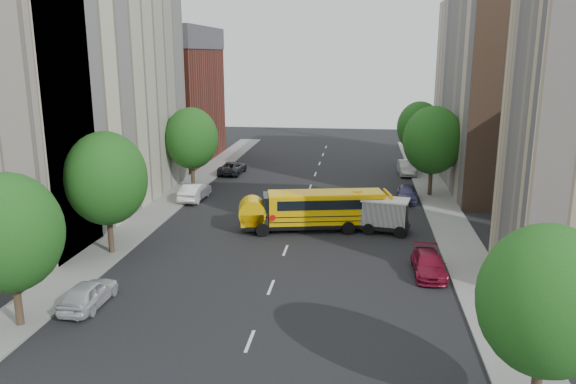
% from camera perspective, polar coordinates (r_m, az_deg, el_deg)
% --- Properties ---
extents(ground, '(120.00, 120.00, 0.00)m').
position_cam_1_polar(ground, '(38.73, 0.13, -4.96)').
color(ground, black).
rests_on(ground, ground).
extents(sidewalk_left, '(3.00, 80.00, 0.12)m').
position_cam_1_polar(sidewalk_left, '(46.10, -13.40, -2.17)').
color(sidewalk_left, slate).
rests_on(sidewalk_left, ground).
extents(sidewalk_right, '(3.00, 80.00, 0.12)m').
position_cam_1_polar(sidewalk_right, '(43.73, 16.13, -3.22)').
color(sidewalk_right, slate).
rests_on(sidewalk_right, ground).
extents(lane_markings, '(0.15, 64.00, 0.01)m').
position_cam_1_polar(lane_markings, '(48.23, 1.63, -1.14)').
color(lane_markings, silver).
rests_on(lane_markings, ground).
extents(building_left_cream, '(10.00, 26.00, 20.00)m').
position_cam_1_polar(building_left_cream, '(48.08, -21.03, 9.99)').
color(building_left_cream, beige).
rests_on(building_left_cream, ground).
extents(building_left_redbrick, '(10.00, 15.00, 13.00)m').
position_cam_1_polar(building_left_redbrick, '(68.48, -12.07, 8.56)').
color(building_left_redbrick, maroon).
rests_on(building_left_redbrick, ground).
extents(building_right_far, '(10.00, 22.00, 18.00)m').
position_cam_1_polar(building_right_far, '(58.02, 21.00, 9.52)').
color(building_right_far, '#B8A48F').
rests_on(building_right_far, ground).
extents(building_right_sidewall, '(10.10, 0.30, 18.00)m').
position_cam_1_polar(building_right_sidewall, '(47.41, 24.03, 8.46)').
color(building_right_sidewall, brown).
rests_on(building_right_sidewall, ground).
extents(street_tree_0, '(4.80, 4.80, 7.41)m').
position_cam_1_polar(street_tree_0, '(28.39, -26.46, -3.73)').
color(street_tree_0, '#38281C').
rests_on(street_tree_0, ground).
extents(street_tree_1, '(5.12, 5.12, 7.90)m').
position_cam_1_polar(street_tree_1, '(36.72, -17.99, 1.31)').
color(street_tree_1, '#38281C').
rests_on(street_tree_1, ground).
extents(street_tree_2, '(4.99, 4.99, 7.71)m').
position_cam_1_polar(street_tree_2, '(53.28, -9.79, 5.40)').
color(street_tree_2, '#38281C').
rests_on(street_tree_2, ground).
extents(street_tree_3, '(4.61, 4.61, 7.11)m').
position_cam_1_polar(street_tree_3, '(21.04, 24.77, -10.02)').
color(street_tree_3, '#38281C').
rests_on(street_tree_3, ground).
extents(street_tree_4, '(5.25, 5.25, 8.10)m').
position_cam_1_polar(street_tree_4, '(51.30, 14.50, 5.12)').
color(street_tree_4, '#38281C').
rests_on(street_tree_4, ground).
extents(street_tree_5, '(4.86, 4.86, 7.51)m').
position_cam_1_polar(street_tree_5, '(63.16, 13.20, 6.43)').
color(street_tree_5, '#38281C').
rests_on(street_tree_5, ground).
extents(school_bus, '(10.55, 4.38, 2.91)m').
position_cam_1_polar(school_bus, '(40.62, 2.71, -1.68)').
color(school_bus, black).
rests_on(school_bus, ground).
extents(safari_truck, '(6.05, 3.14, 2.47)m').
position_cam_1_polar(safari_truck, '(40.92, 8.28, -2.16)').
color(safari_truck, black).
rests_on(safari_truck, ground).
extents(parked_car_0, '(1.69, 4.10, 1.39)m').
position_cam_1_polar(parked_car_0, '(30.61, -19.60, -9.69)').
color(parked_car_0, silver).
rests_on(parked_car_0, ground).
extents(parked_car_1, '(1.82, 4.69, 1.52)m').
position_cam_1_polar(parked_car_1, '(49.74, -9.45, 0.03)').
color(parked_car_1, silver).
rests_on(parked_car_1, ground).
extents(parked_car_2, '(2.48, 4.94, 1.34)m').
position_cam_1_polar(parked_car_2, '(60.16, -5.66, 2.48)').
color(parked_car_2, black).
rests_on(parked_car_2, ground).
extents(parked_car_3, '(1.84, 4.42, 1.28)m').
position_cam_1_polar(parked_car_3, '(33.83, 14.10, -7.11)').
color(parked_car_3, maroon).
rests_on(parked_car_3, ground).
extents(parked_car_4, '(1.96, 4.34, 1.45)m').
position_cam_1_polar(parked_car_4, '(49.75, 11.98, -0.12)').
color(parked_car_4, '#38335A').
rests_on(parked_car_4, ground).
extents(parked_car_5, '(1.76, 4.60, 1.50)m').
position_cam_1_polar(parked_car_5, '(60.77, 11.95, 2.43)').
color(parked_car_5, '#989792').
rests_on(parked_car_5, ground).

